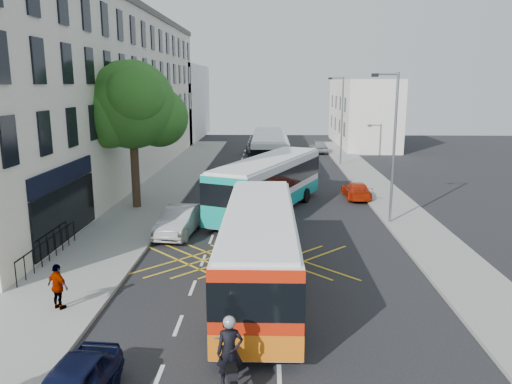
# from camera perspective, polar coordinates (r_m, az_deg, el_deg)

# --- Properties ---
(ground) EXTENTS (120.00, 120.00, 0.00)m
(ground) POSITION_cam_1_polar(r_m,az_deg,el_deg) (16.48, 2.52, -15.14)
(ground) COLOR black
(ground) RESTS_ON ground
(pavement_left) EXTENTS (5.00, 70.00, 0.15)m
(pavement_left) POSITION_cam_1_polar(r_m,az_deg,el_deg) (31.65, -13.43, -1.75)
(pavement_left) COLOR gray
(pavement_left) RESTS_ON ground
(pavement_right) EXTENTS (3.00, 70.00, 0.15)m
(pavement_right) POSITION_cam_1_polar(r_m,az_deg,el_deg) (31.53, 15.92, -1.94)
(pavement_right) COLOR gray
(pavement_right) RESTS_ON ground
(terrace_main) EXTENTS (8.30, 45.00, 13.50)m
(terrace_main) POSITION_cam_1_polar(r_m,az_deg,el_deg) (41.46, -17.95, 10.60)
(terrace_main) COLOR beige
(terrace_main) RESTS_ON ground
(terrace_far) EXTENTS (8.00, 20.00, 10.00)m
(terrace_far) POSITION_cam_1_polar(r_m,az_deg,el_deg) (71.01, -9.60, 10.10)
(terrace_far) COLOR silver
(terrace_far) RESTS_ON ground
(building_right) EXTENTS (6.00, 18.00, 8.00)m
(building_right) POSITION_cam_1_polar(r_m,az_deg,el_deg) (63.73, 12.03, 8.86)
(building_right) COLOR silver
(building_right) RESTS_ON ground
(street_tree) EXTENTS (6.30, 5.70, 8.80)m
(street_tree) POSITION_cam_1_polar(r_m,az_deg,el_deg) (30.74, -14.05, 9.55)
(street_tree) COLOR #382619
(street_tree) RESTS_ON pavement_left
(lamp_near) EXTENTS (1.45, 0.15, 8.00)m
(lamp_near) POSITION_cam_1_polar(r_m,az_deg,el_deg) (27.56, 15.34, 5.69)
(lamp_near) COLOR slate
(lamp_near) RESTS_ON pavement_right
(lamp_far) EXTENTS (1.45, 0.15, 8.00)m
(lamp_far) POSITION_cam_1_polar(r_m,az_deg,el_deg) (47.16, 9.69, 8.56)
(lamp_far) COLOR slate
(lamp_far) RESTS_ON pavement_right
(railings) EXTENTS (0.08, 5.60, 1.14)m
(railings) POSITION_cam_1_polar(r_m,az_deg,el_deg) (23.09, -22.63, -5.98)
(railings) COLOR black
(railings) RESTS_ON pavement_left
(bus_near) EXTENTS (2.83, 11.09, 3.11)m
(bus_near) POSITION_cam_1_polar(r_m,az_deg,el_deg) (18.44, 0.40, -6.53)
(bus_near) COLOR silver
(bus_near) RESTS_ON ground
(bus_mid) EXTENTS (6.88, 11.69, 3.25)m
(bus_mid) POSITION_cam_1_polar(r_m,az_deg,el_deg) (29.78, 1.42, 0.94)
(bus_mid) COLOR silver
(bus_mid) RESTS_ON ground
(bus_far) EXTENTS (3.15, 12.35, 3.47)m
(bus_far) POSITION_cam_1_polar(r_m,az_deg,el_deg) (42.21, 1.59, 4.49)
(bus_far) COLOR silver
(bus_far) RESTS_ON ground
(motorbike) EXTENTS (0.82, 2.28, 2.05)m
(motorbike) POSITION_cam_1_polar(r_m,az_deg,el_deg) (13.09, -3.02, -18.20)
(motorbike) COLOR black
(motorbike) RESTS_ON ground
(parked_car_silver) EXTENTS (2.10, 4.56, 1.45)m
(parked_car_silver) POSITION_cam_1_polar(r_m,az_deg,el_deg) (25.80, -8.72, -3.26)
(parked_car_silver) COLOR #A4A7AB
(parked_car_silver) RESTS_ON ground
(red_hatchback) EXTENTS (1.66, 3.89, 1.12)m
(red_hatchback) POSITION_cam_1_polar(r_m,az_deg,el_deg) (34.16, 11.39, 0.21)
(red_hatchback) COLOR red
(red_hatchback) RESTS_ON ground
(distant_car_grey) EXTENTS (2.53, 4.73, 1.26)m
(distant_car_grey) POSITION_cam_1_polar(r_m,az_deg,el_deg) (54.13, 0.04, 4.96)
(distant_car_grey) COLOR #414549
(distant_car_grey) RESTS_ON ground
(distant_car_silver) EXTENTS (1.95, 4.22, 1.40)m
(distant_car_silver) POSITION_cam_1_polar(r_m,az_deg,el_deg) (56.00, 7.15, 5.19)
(distant_car_silver) COLOR #94979B
(distant_car_silver) RESTS_ON ground
(pedestrian_far) EXTENTS (1.00, 0.78, 1.58)m
(pedestrian_far) POSITION_cam_1_polar(r_m,az_deg,el_deg) (18.22, -21.69, -10.03)
(pedestrian_far) COLOR gray
(pedestrian_far) RESTS_ON pavement_left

